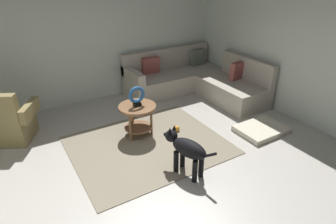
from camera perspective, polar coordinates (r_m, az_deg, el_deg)
The scene contains 11 objects.
ground_plane at distance 4.02m, azimuth -1.07°, elevation -12.51°, with size 6.00×6.00×0.10m, color #B7B2A8.
wall_back at distance 5.96m, azimuth -16.09°, elevation 14.68°, with size 6.00×0.12×2.70m, color silver.
wall_right at distance 5.36m, azimuth 27.65°, elevation 11.45°, with size 0.12×6.00×2.70m, color silver.
area_rug at distance 4.55m, azimuth -3.91°, elevation -6.54°, with size 2.30×1.90×0.01m, color gray.
sectional_couch at distance 6.30m, azimuth 5.36°, elevation 6.16°, with size 2.20×2.25×0.88m.
armchair at distance 5.15m, azimuth -29.10°, elevation -1.87°, with size 0.99×0.91×0.88m.
side_table at distance 4.62m, azimuth -6.05°, elevation -0.13°, with size 0.60×0.60×0.54m.
torus_sculpture at distance 4.50m, azimuth -6.23°, elevation 3.22°, with size 0.28×0.08×0.33m.
dog_bed_mat at distance 5.12m, azimuth 17.98°, elevation -3.29°, with size 0.80×0.60×0.09m, color beige.
dog at distance 3.79m, azimuth 3.66°, elevation -7.33°, with size 0.37×0.82×0.63m.
dog_toy_ball at distance 4.88m, azimuth 1.72°, elevation -3.31°, with size 0.10×0.10×0.10m, color orange.
Camera 1 is at (-1.55, -2.70, 2.50)m, focal length 30.75 mm.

